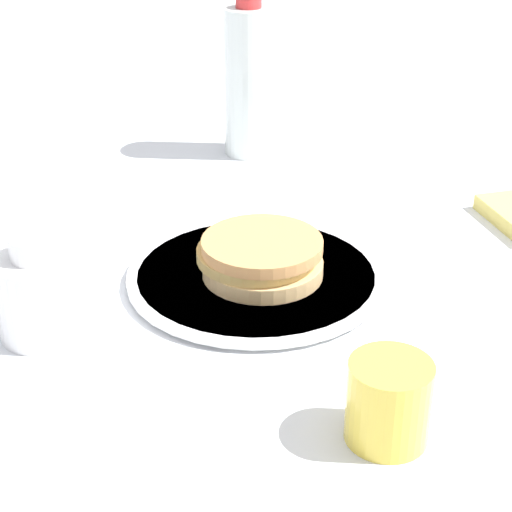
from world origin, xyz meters
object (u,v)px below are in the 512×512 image
at_px(cream_jug, 40,292).
at_px(water_bottle_near, 249,81).
at_px(juice_glass, 389,402).
at_px(plate, 256,276).
at_px(pancake_stack, 261,257).

relative_size(cream_jug, water_bottle_near, 0.46).
xyz_separation_m(juice_glass, cream_jug, (0.25, -0.27, 0.01)).
bearing_deg(juice_glass, plate, -88.13).
height_order(cream_jug, water_bottle_near, water_bottle_near).
distance_m(plate, juice_glass, 0.29).
distance_m(pancake_stack, cream_jug, 0.24).
bearing_deg(pancake_stack, plate, -50.02).
xyz_separation_m(plate, cream_jug, (0.24, 0.02, 0.04)).
bearing_deg(cream_jug, plate, -174.89).
height_order(plate, cream_jug, cream_jug).
height_order(pancake_stack, juice_glass, juice_glass).
distance_m(plate, cream_jug, 0.24).
bearing_deg(plate, pancake_stack, 129.98).
distance_m(plate, pancake_stack, 0.03).
xyz_separation_m(pancake_stack, water_bottle_near, (-0.13, -0.39, 0.08)).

